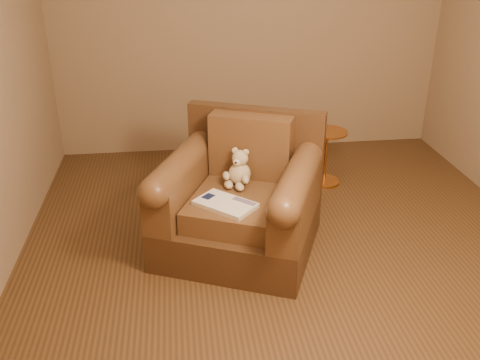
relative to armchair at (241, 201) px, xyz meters
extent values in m
plane|color=#52371C|center=(0.34, -0.01, -0.37)|extent=(4.00, 4.00, 0.00)
cube|color=#92785A|center=(0.34, 1.99, 0.98)|extent=(4.00, 0.02, 2.70)
cube|color=#92785A|center=(0.34, -2.01, 0.98)|extent=(4.00, 0.02, 2.70)
cube|color=#432A16|center=(-0.02, -0.04, -0.22)|extent=(1.39, 1.36, 0.30)
cube|color=#432A16|center=(0.16, 0.38, 0.26)|extent=(1.03, 0.52, 0.67)
cube|color=brown|center=(-0.04, -0.09, 0.01)|extent=(0.87, 0.94, 0.16)
cube|color=brown|center=(0.11, 0.25, 0.33)|extent=(0.64, 0.40, 0.48)
cube|color=brown|center=(-0.43, 0.08, 0.10)|extent=(0.56, 0.92, 0.34)
cube|color=brown|center=(0.36, -0.26, 0.10)|extent=(0.56, 0.92, 0.34)
cylinder|color=brown|center=(-0.43, 0.08, 0.27)|extent=(0.56, 0.92, 0.21)
cylinder|color=brown|center=(0.36, -0.26, 0.27)|extent=(0.56, 0.92, 0.21)
ellipsoid|color=tan|center=(0.00, 0.11, 0.17)|extent=(0.17, 0.15, 0.18)
sphere|color=tan|center=(0.01, 0.12, 0.29)|extent=(0.12, 0.12, 0.12)
ellipsoid|color=tan|center=(-0.03, 0.15, 0.34)|extent=(0.05, 0.03, 0.05)
ellipsoid|color=tan|center=(0.05, 0.10, 0.34)|extent=(0.05, 0.03, 0.05)
ellipsoid|color=beige|center=(-0.02, 0.07, 0.28)|extent=(0.06, 0.04, 0.05)
sphere|color=black|center=(-0.03, 0.05, 0.29)|extent=(0.02, 0.02, 0.02)
ellipsoid|color=tan|center=(-0.10, 0.09, 0.17)|extent=(0.06, 0.11, 0.06)
ellipsoid|color=tan|center=(0.03, 0.01, 0.17)|extent=(0.06, 0.11, 0.06)
ellipsoid|color=tan|center=(-0.09, 0.05, 0.12)|extent=(0.07, 0.11, 0.06)
ellipsoid|color=tan|center=(-0.01, 0.00, 0.12)|extent=(0.07, 0.11, 0.06)
cube|color=beige|center=(-0.14, -0.23, 0.10)|extent=(0.47, 0.46, 0.03)
cube|color=white|center=(-0.21, -0.16, 0.12)|extent=(0.31, 0.31, 0.00)
cube|color=white|center=(-0.06, -0.30, 0.12)|extent=(0.31, 0.31, 0.00)
cube|color=beige|center=(-0.14, -0.23, 0.12)|extent=(0.17, 0.19, 0.00)
cube|color=#0F1638|center=(-0.25, -0.13, 0.12)|extent=(0.11, 0.11, 0.00)
cube|color=slate|center=(0.00, -0.24, 0.12)|extent=(0.17, 0.16, 0.00)
cylinder|color=#CC8238|center=(0.92, 0.99, -0.36)|extent=(0.30, 0.30, 0.02)
cylinder|color=#CC8238|center=(0.92, 0.99, -0.12)|extent=(0.03, 0.03, 0.48)
cylinder|color=#CC8238|center=(0.92, 0.99, 0.14)|extent=(0.37, 0.37, 0.02)
cylinder|color=#CC8238|center=(0.92, 0.99, 0.12)|extent=(0.03, 0.03, 0.02)
camera|label=1|loc=(-0.44, -3.47, 1.83)|focal=40.00mm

